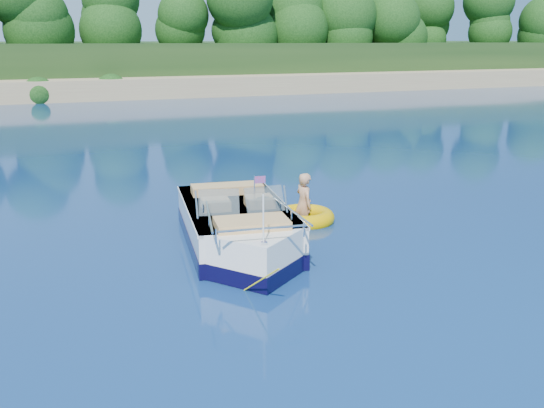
{
  "coord_description": "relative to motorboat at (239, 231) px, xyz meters",
  "views": [
    {
      "loc": [
        -5.84,
        -11.3,
        4.33
      ],
      "look_at": [
        -1.19,
        0.6,
        0.85
      ],
      "focal_mm": 40.0,
      "sensor_mm": 36.0,
      "label": 1
    }
  ],
  "objects": [
    {
      "name": "ground",
      "position": [
        2.03,
        -0.37,
        -0.39
      ],
      "size": [
        160.0,
        160.0,
        0.0
      ],
      "primitive_type": "plane",
      "color": "#0A1C4A",
      "rests_on": "ground"
    },
    {
      "name": "shoreline",
      "position": [
        2.03,
        63.4,
        0.59
      ],
      "size": [
        170.0,
        59.0,
        6.0
      ],
      "color": "#A3845E",
      "rests_on": "ground"
    },
    {
      "name": "treeline",
      "position": [
        2.07,
        40.64,
        5.16
      ],
      "size": [
        150.0,
        7.12,
        8.19
      ],
      "color": "#311D10",
      "rests_on": "ground"
    },
    {
      "name": "motorboat",
      "position": [
        0.0,
        0.0,
        0.0
      ],
      "size": [
        2.65,
        6.0,
        2.0
      ],
      "rotation": [
        0.0,
        0.0,
        -0.13
      ],
      "color": "white",
      "rests_on": "ground"
    },
    {
      "name": "tow_tube",
      "position": [
        2.13,
        1.34,
        -0.29
      ],
      "size": [
        1.96,
        1.96,
        0.39
      ],
      "rotation": [
        0.0,
        0.0,
        0.41
      ],
      "color": "#E7AB00",
      "rests_on": "ground"
    },
    {
      "name": "boy",
      "position": [
        2.09,
        1.36,
        -0.39
      ],
      "size": [
        0.49,
        0.92,
        1.73
      ],
      "primitive_type": "imported",
      "rotation": [
        0.0,
        -0.17,
        1.68
      ],
      "color": "tan",
      "rests_on": "ground"
    }
  ]
}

